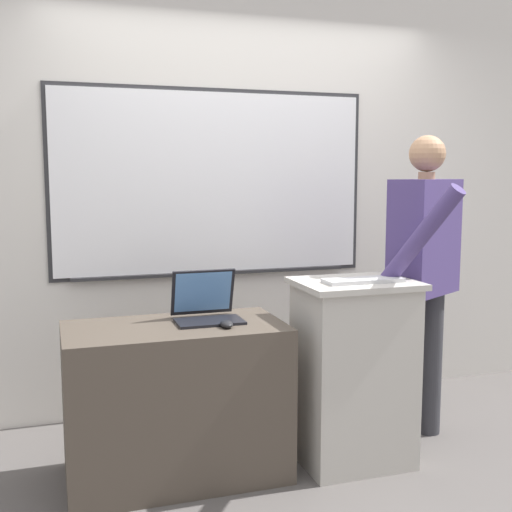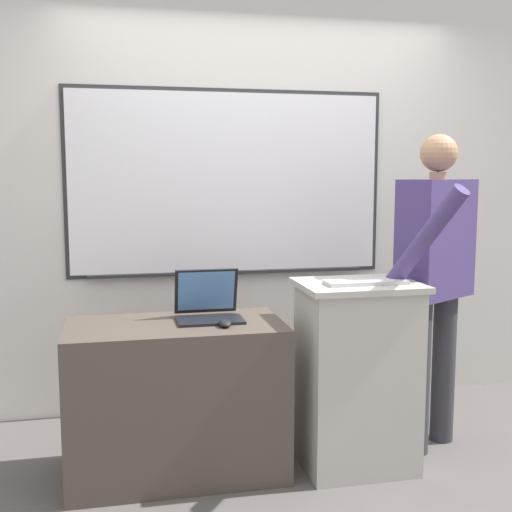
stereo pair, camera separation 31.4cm
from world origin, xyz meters
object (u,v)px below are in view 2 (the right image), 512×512
lectern_podium (357,375)px  computer_mouse_by_laptop (225,323)px  side_desk (176,398)px  laptop (208,304)px  person_presenter (435,269)px  wireless_keyboard (366,282)px

lectern_podium → computer_mouse_by_laptop: size_ratio=9.68×
side_desk → laptop: (0.18, 0.07, 0.46)m
computer_mouse_by_laptop → person_presenter: bearing=6.5°
side_desk → person_presenter: size_ratio=0.62×
side_desk → computer_mouse_by_laptop: 0.48m
side_desk → laptop: 0.50m
wireless_keyboard → lectern_podium: bearing=103.0°
side_desk → wireless_keyboard: wireless_keyboard is taller
person_presenter → computer_mouse_by_laptop: size_ratio=17.20×
lectern_podium → side_desk: 0.93m
laptop → wireless_keyboard: size_ratio=0.82×
wireless_keyboard → computer_mouse_by_laptop: bearing=175.0°
side_desk → person_presenter: person_presenter is taller
side_desk → person_presenter: bearing=0.4°
lectern_podium → computer_mouse_by_laptop: (-0.68, 0.00, 0.30)m
laptop → wireless_keyboard: bearing=-19.1°
side_desk → laptop: laptop is taller
lectern_podium → laptop: 0.85m
computer_mouse_by_laptop → laptop: bearing=105.3°
laptop → wireless_keyboard: 0.81m
side_desk → person_presenter: (1.41, 0.01, 0.62)m
lectern_podium → wireless_keyboard: bearing=-77.0°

